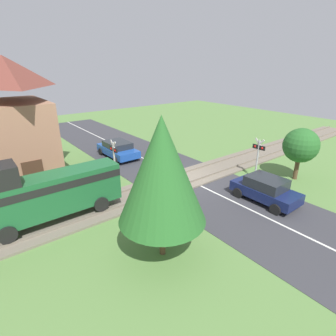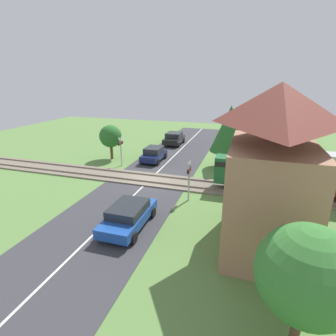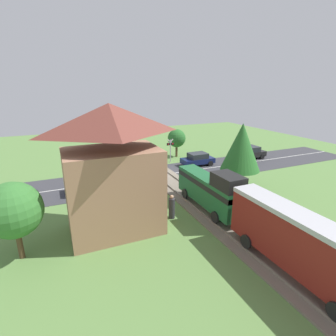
# 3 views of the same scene
# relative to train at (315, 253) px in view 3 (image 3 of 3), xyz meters

# --- Properties ---
(ground_plane) EXTENTS (60.00, 60.00, 0.00)m
(ground_plane) POSITION_rel_train_xyz_m (0.00, -16.92, -1.89)
(ground_plane) COLOR #5B8442
(road_surface) EXTENTS (48.00, 6.40, 0.02)m
(road_surface) POSITION_rel_train_xyz_m (0.00, -16.92, -1.88)
(road_surface) COLOR #38383D
(road_surface) RESTS_ON ground_plane
(track_bed) EXTENTS (2.80, 48.00, 0.24)m
(track_bed) POSITION_rel_train_xyz_m (0.00, -16.92, -1.82)
(track_bed) COLOR #756B5B
(track_bed) RESTS_ON ground_plane
(train) EXTENTS (1.58, 23.02, 3.18)m
(train) POSITION_rel_train_xyz_m (0.00, 0.00, 0.00)
(train) COLOR #1E6033
(train) RESTS_ON track_bed
(car_near_crossing) EXTENTS (3.65, 1.85, 1.43)m
(car_near_crossing) POSITION_rel_train_xyz_m (-4.97, -18.36, -1.14)
(car_near_crossing) COLOR #141E4C
(car_near_crossing) RESTS_ON ground_plane
(car_far_side) EXTENTS (4.21, 2.03, 1.33)m
(car_far_side) POSITION_rel_train_xyz_m (6.93, -15.48, -1.17)
(car_far_side) COLOR #1E4CA8
(car_far_side) RESTS_ON ground_plane
(car_behind_queue) EXTENTS (3.85, 2.08, 1.52)m
(car_behind_queue) POSITION_rel_train_xyz_m (-12.22, -18.36, -1.10)
(car_behind_queue) COLOR black
(car_behind_queue) RESTS_ON ground_plane
(crossing_signal_west_approach) EXTENTS (0.90, 0.18, 2.77)m
(crossing_signal_west_approach) POSITION_rel_train_xyz_m (-2.70, -20.78, -0.09)
(crossing_signal_west_approach) COLOR #B7B7B7
(crossing_signal_west_approach) RESTS_ON ground_plane
(crossing_signal_east_approach) EXTENTS (0.90, 0.18, 2.77)m
(crossing_signal_east_approach) POSITION_rel_train_xyz_m (2.70, -13.07, -0.09)
(crossing_signal_east_approach) COLOR #B7B7B7
(crossing_signal_east_approach) RESTS_ON ground_plane
(station_building) EXTENTS (5.82, 3.91, 7.73)m
(station_building) POSITION_rel_train_xyz_m (6.57, -8.48, 1.89)
(station_building) COLOR #AD7A5B
(station_building) RESTS_ON ground_plane
(pedestrian_by_station) EXTENTS (0.42, 0.42, 1.69)m
(pedestrian_by_station) POSITION_rel_train_xyz_m (2.79, -8.42, -1.12)
(pedestrian_by_station) COLOR #333338
(pedestrian_by_station) RESTS_ON ground_plane
(tree_by_station) EXTENTS (2.84, 2.84, 4.17)m
(tree_by_station) POSITION_rel_train_xyz_m (11.77, -7.70, 0.85)
(tree_by_station) COLOR brown
(tree_by_station) RESTS_ON ground_plane
(tree_roadside_hedge) EXTENTS (3.37, 3.37, 5.67)m
(tree_roadside_hedge) POSITION_rel_train_xyz_m (-4.97, -11.19, 1.75)
(tree_roadside_hedge) COLOR brown
(tree_roadside_hedge) RESTS_ON ground_plane
(tree_beyond_track) EXTENTS (2.23, 2.23, 3.47)m
(tree_beyond_track) POSITION_rel_train_xyz_m (-4.46, -22.77, 0.45)
(tree_beyond_track) COLOR brown
(tree_beyond_track) RESTS_ON ground_plane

